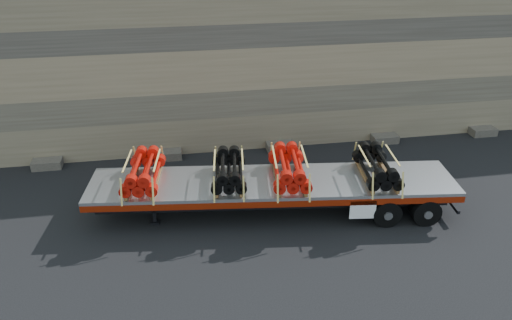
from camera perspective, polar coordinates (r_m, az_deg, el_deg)
The scene contains 7 objects.
ground at distance 18.19m, azimuth -0.27°, elevation -5.60°, with size 120.00×120.00×0.00m, color black.
rock_wall at distance 22.68m, azimuth -3.10°, elevation 10.74°, with size 44.00×3.00×7.00m, color #7A6B54.
trailer at distance 17.74m, azimuth 1.89°, elevation -4.13°, with size 12.74×2.45×1.27m, color #B0B3B8, non-canonical shape.
bundle_front at distance 17.44m, azimuth -12.74°, elevation -1.39°, with size 1.22×2.43×0.86m, color red, non-canonical shape.
bundle_midfront at distance 17.17m, azimuth -3.12°, elevation -1.25°, with size 1.16×2.32×0.82m, color black, non-canonical shape.
bundle_midrear at distance 17.26m, azimuth 3.80°, elevation -0.99°, with size 1.26×2.52×0.89m, color red, non-canonical shape.
bundle_rear at distance 17.87m, azimuth 13.67°, elevation -0.79°, with size 1.21×2.41×0.85m, color black, non-canonical shape.
Camera 1 is at (-2.56, -15.16, 9.72)m, focal length 35.00 mm.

